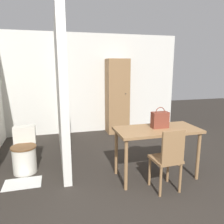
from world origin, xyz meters
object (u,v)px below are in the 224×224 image
dining_table (157,135)px  wooden_cabinet (117,96)px  wooden_chair (168,158)px  handbag (160,120)px  toilet (25,153)px

dining_table → wooden_cabinet: bearing=88.1°
dining_table → wooden_chair: size_ratio=1.41×
dining_table → handbag: (0.05, 0.03, 0.22)m
toilet → handbag: 2.25m
dining_table → wooden_cabinet: 2.44m
wooden_cabinet → dining_table: bearing=-91.9°
wooden_chair → wooden_cabinet: (0.12, 2.85, 0.45)m
dining_table → wooden_cabinet: wooden_cabinet is taller
toilet → wooden_cabinet: bearing=39.1°
wooden_chair → wooden_cabinet: wooden_cabinet is taller
wooden_chair → toilet: (-1.96, 1.16, -0.19)m
dining_table → toilet: dining_table is taller
dining_table → toilet: size_ratio=1.79×
handbag → toilet: bearing=161.2°
dining_table → handbag: 0.23m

